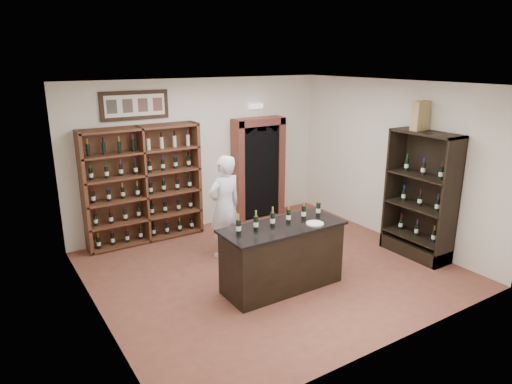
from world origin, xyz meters
TOP-DOWN VIEW (x-y plane):
  - floor at (0.00, 0.00)m, footprint 5.50×5.50m
  - ceiling at (0.00, 0.00)m, footprint 5.50×5.50m
  - wall_back at (0.00, 2.50)m, footprint 5.50×0.04m
  - wall_left at (-2.75, 0.00)m, footprint 0.04×5.00m
  - wall_right at (2.75, 0.00)m, footprint 0.04×5.00m
  - wine_shelf at (-1.30, 2.33)m, footprint 2.20×0.38m
  - framed_picture at (-1.30, 2.47)m, footprint 1.25×0.04m
  - arched_doorway at (1.25, 2.33)m, footprint 1.17×0.35m
  - emergency_light at (1.25, 2.42)m, footprint 0.30×0.10m
  - tasting_counter at (-0.20, -0.60)m, footprint 1.88×0.78m
  - counter_bottle_0 at (-0.92, -0.54)m, footprint 0.07×0.07m
  - counter_bottle_1 at (-0.63, -0.54)m, footprint 0.07×0.07m
  - counter_bottle_2 at (-0.34, -0.54)m, footprint 0.07×0.07m
  - counter_bottle_3 at (-0.06, -0.54)m, footprint 0.07×0.07m
  - counter_bottle_4 at (0.23, -0.54)m, footprint 0.07×0.07m
  - counter_bottle_5 at (0.52, -0.54)m, footprint 0.07×0.07m
  - side_cabinet at (2.52, -0.90)m, footprint 0.48×1.20m
  - shopkeeper at (-0.36, 0.90)m, footprint 0.72×0.52m
  - plate at (0.24, -0.81)m, footprint 0.26×0.26m
  - wine_crate at (2.52, -0.71)m, footprint 0.36×0.17m

SIDE VIEW (x-z plane):
  - floor at x=0.00m, z-range 0.00..0.00m
  - tasting_counter at x=-0.20m, z-range -0.01..0.99m
  - side_cabinet at x=2.52m, z-range -0.35..1.85m
  - shopkeeper at x=-0.36m, z-range 0.00..1.81m
  - plate at x=0.24m, z-range 1.00..1.02m
  - wine_shelf at x=-1.30m, z-range 0.00..2.20m
  - counter_bottle_0 at x=-0.92m, z-range 0.96..1.26m
  - counter_bottle_1 at x=-0.63m, z-range 0.96..1.26m
  - counter_bottle_2 at x=-0.34m, z-range 0.96..1.26m
  - counter_bottle_3 at x=-0.06m, z-range 0.96..1.26m
  - counter_bottle_4 at x=0.23m, z-range 0.96..1.26m
  - counter_bottle_5 at x=0.52m, z-range 0.96..1.26m
  - arched_doorway at x=1.25m, z-range 0.05..2.22m
  - wall_back at x=0.00m, z-range 0.00..3.00m
  - wall_left at x=-2.75m, z-range 0.00..3.00m
  - wall_right at x=2.75m, z-range 0.00..3.00m
  - emergency_light at x=1.25m, z-range 2.35..2.45m
  - wine_crate at x=2.52m, z-range 2.20..2.69m
  - framed_picture at x=-1.30m, z-range 2.29..2.81m
  - ceiling at x=0.00m, z-range 3.00..3.00m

